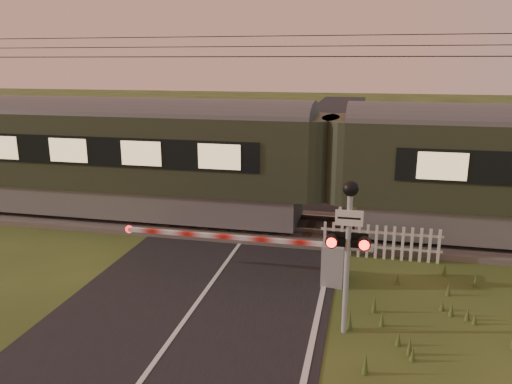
% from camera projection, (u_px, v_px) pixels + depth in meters
% --- Properties ---
extents(ground, '(160.00, 160.00, 0.00)m').
position_uv_depth(ground, '(183.00, 324.00, 10.53)').
color(ground, '#2C3D17').
rests_on(ground, ground).
extents(road, '(6.00, 140.00, 0.03)m').
position_uv_depth(road, '(180.00, 329.00, 10.31)').
color(road, black).
rests_on(road, ground).
extents(track_bed, '(140.00, 3.40, 0.39)m').
position_uv_depth(track_bed, '(252.00, 225.00, 16.65)').
color(track_bed, '#47423D').
rests_on(track_bed, ground).
extents(overhead_wires, '(120.00, 0.62, 0.62)m').
position_uv_depth(overhead_wires, '(252.00, 49.00, 15.21)').
color(overhead_wires, black).
rests_on(overhead_wires, ground).
extents(train, '(41.59, 2.87, 3.87)m').
position_uv_depth(train, '(329.00, 165.00, 15.57)').
color(train, slate).
rests_on(train, ground).
extents(boom_gate, '(6.55, 0.82, 1.08)m').
position_uv_depth(boom_gate, '(321.00, 259.00, 12.45)').
color(boom_gate, gray).
rests_on(boom_gate, ground).
extents(crossing_signal, '(0.81, 0.34, 3.19)m').
position_uv_depth(crossing_signal, '(349.00, 231.00, 9.66)').
color(crossing_signal, gray).
rests_on(crossing_signal, ground).
extents(picket_fence, '(3.33, 0.08, 0.97)m').
position_uv_depth(picket_fence, '(380.00, 242.00, 13.88)').
color(picket_fence, silver).
rests_on(picket_fence, ground).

